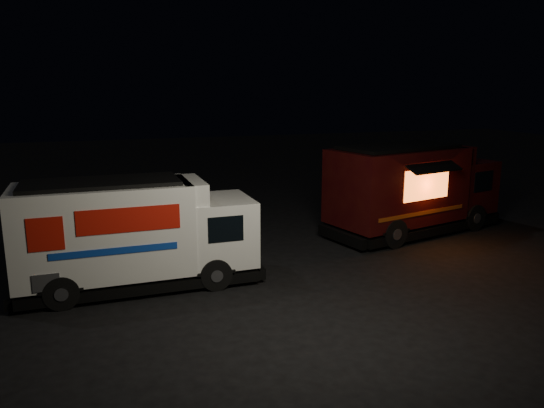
{
  "coord_description": "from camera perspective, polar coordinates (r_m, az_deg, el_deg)",
  "views": [
    {
      "loc": [
        -4.42,
        -12.73,
        5.07
      ],
      "look_at": [
        0.39,
        2.0,
        1.59
      ],
      "focal_mm": 35.0,
      "sensor_mm": 36.0,
      "label": 1
    }
  ],
  "objects": [
    {
      "name": "ground",
      "position": [
        14.39,
        1.02,
        -7.97
      ],
      "size": [
        80.0,
        80.0,
        0.0
      ],
      "primitive_type": "plane",
      "color": "black",
      "rests_on": "ground"
    },
    {
      "name": "red_truck",
      "position": [
        19.2,
        15.08,
        1.66
      ],
      "size": [
        7.08,
        4.01,
        3.11
      ],
      "primitive_type": null,
      "rotation": [
        0.0,
        0.0,
        0.25
      ],
      "color": "#330C09",
      "rests_on": "ground"
    },
    {
      "name": "white_truck",
      "position": [
        13.89,
        -14.16,
        -3.05
      ],
      "size": [
        6.23,
        2.25,
        2.81
      ],
      "primitive_type": null,
      "rotation": [
        0.0,
        0.0,
        0.02
      ],
      "color": "silver",
      "rests_on": "ground"
    }
  ]
}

